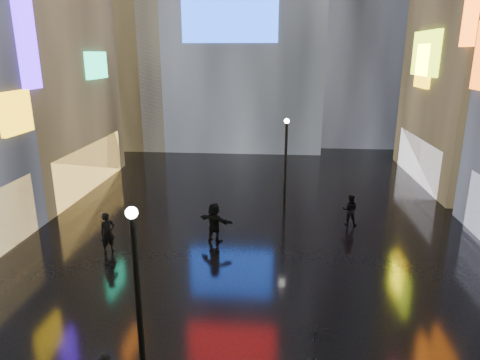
# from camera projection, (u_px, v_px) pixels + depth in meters

# --- Properties ---
(ground) EXTENTS (140.00, 140.00, 0.00)m
(ground) POSITION_uv_depth(u_px,v_px,m) (253.00, 229.00, 21.97)
(ground) COLOR black
(ground) RESTS_ON ground
(tower_flank_left) EXTENTS (10.00, 10.00, 26.00)m
(tower_flank_left) POSITION_uv_depth(u_px,v_px,m) (120.00, 6.00, 40.43)
(tower_flank_left) COLOR black
(tower_flank_left) RESTS_ON ground
(lamp_near) EXTENTS (0.30, 0.30, 5.20)m
(lamp_near) POSITION_uv_depth(u_px,v_px,m) (138.00, 291.00, 10.72)
(lamp_near) COLOR black
(lamp_near) RESTS_ON ground
(lamp_far) EXTENTS (0.30, 0.30, 5.20)m
(lamp_far) POSITION_uv_depth(u_px,v_px,m) (286.00, 158.00, 24.36)
(lamp_far) COLOR black
(lamp_far) RESTS_ON ground
(pedestrian_5) EXTENTS (1.86, 1.27, 1.93)m
(pedestrian_5) POSITION_uv_depth(u_px,v_px,m) (214.00, 222.00, 20.29)
(pedestrian_5) COLOR black
(pedestrian_5) RESTS_ON ground
(pedestrian_6) EXTENTS (0.79, 0.80, 1.87)m
(pedestrian_6) POSITION_uv_depth(u_px,v_px,m) (108.00, 233.00, 19.18)
(pedestrian_6) COLOR black
(pedestrian_6) RESTS_ON ground
(pedestrian_7) EXTENTS (0.91, 0.78, 1.64)m
(pedestrian_7) POSITION_uv_depth(u_px,v_px,m) (350.00, 210.00, 22.29)
(pedestrian_7) COLOR black
(pedestrian_7) RESTS_ON ground
(umbrella_2) EXTENTS (1.26, 1.26, 0.85)m
(umbrella_2) POSITION_uv_depth(u_px,v_px,m) (313.00, 345.00, 9.88)
(umbrella_2) COLOR black
(umbrella_2) RESTS_ON pedestrian_4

